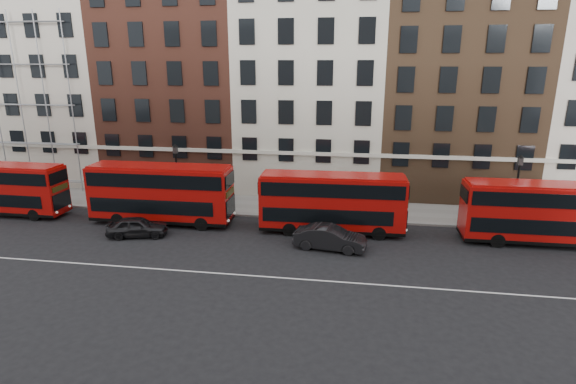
% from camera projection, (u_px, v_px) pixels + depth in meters
% --- Properties ---
extents(ground, '(120.00, 120.00, 0.00)m').
position_uv_depth(ground, '(279.00, 262.00, 27.19)').
color(ground, black).
rests_on(ground, ground).
extents(pavement, '(80.00, 5.00, 0.15)m').
position_uv_depth(pavement, '(301.00, 208.00, 37.14)').
color(pavement, gray).
rests_on(pavement, ground).
extents(kerb, '(80.00, 0.30, 0.16)m').
position_uv_depth(kerb, '(297.00, 218.00, 34.77)').
color(kerb, gray).
rests_on(kerb, ground).
extents(road_centre_line, '(70.00, 0.12, 0.01)m').
position_uv_depth(road_centre_line, '(273.00, 277.00, 25.29)').
color(road_centre_line, white).
rests_on(road_centre_line, ground).
extents(building_terrace, '(64.00, 11.95, 22.00)m').
position_uv_depth(building_terrace, '(308.00, 78.00, 41.37)').
color(building_terrace, beige).
rests_on(building_terrace, ground).
extents(bus_a, '(9.77, 2.47, 4.09)m').
position_uv_depth(bus_a, '(4.00, 188.00, 35.20)').
color(bus_a, '#B00B09').
rests_on(bus_a, ground).
extents(bus_b, '(10.61, 2.67, 4.44)m').
position_uv_depth(bus_b, '(161.00, 192.00, 33.23)').
color(bus_b, '#B00B09').
rests_on(bus_b, ground).
extents(bus_c, '(10.17, 2.75, 4.24)m').
position_uv_depth(bus_c, '(332.00, 202.00, 31.40)').
color(bus_c, '#B00B09').
rests_on(bus_c, ground).
extents(bus_d, '(9.94, 2.52, 4.16)m').
position_uv_depth(bus_d, '(541.00, 212.00, 29.41)').
color(bus_d, '#B00B09').
rests_on(bus_d, ground).
extents(car_rear, '(4.36, 2.56, 1.39)m').
position_uv_depth(car_rear, '(137.00, 227.00, 31.09)').
color(car_rear, black).
rests_on(car_rear, ground).
extents(car_front, '(4.83, 2.25, 1.53)m').
position_uv_depth(car_front, '(330.00, 238.00, 28.95)').
color(car_front, black).
rests_on(car_front, ground).
extents(lamp_post_left, '(0.44, 0.44, 5.33)m').
position_uv_depth(lamp_post_left, '(177.00, 173.00, 36.04)').
color(lamp_post_left, black).
rests_on(lamp_post_left, pavement).
extents(lamp_post_right, '(0.44, 0.44, 5.33)m').
position_uv_depth(lamp_post_right, '(516.00, 187.00, 31.98)').
color(lamp_post_right, black).
rests_on(lamp_post_right, pavement).
extents(iron_railings, '(6.60, 0.06, 1.00)m').
position_uv_depth(iron_railings, '(304.00, 194.00, 39.07)').
color(iron_railings, black).
rests_on(iron_railings, pavement).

